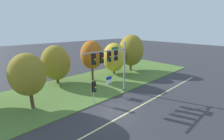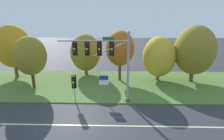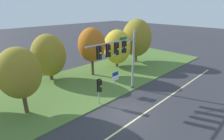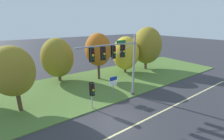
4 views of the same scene
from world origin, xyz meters
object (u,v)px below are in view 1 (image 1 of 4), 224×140
(traffic_signal_mast, at_px, (112,61))
(route_sign_post, at_px, (109,82))
(tree_left_of_mast, at_px, (28,75))
(tree_tall_centre, at_px, (114,57))
(pedestrian_signal_near_kerb, at_px, (94,88))
(tree_right_far, at_px, (131,50))
(tree_behind_signpost, at_px, (56,63))
(tree_mid_verge, at_px, (92,55))

(traffic_signal_mast, xyz_separation_m, route_sign_post, (-0.13, 0.53, -2.91))
(tree_left_of_mast, distance_m, tree_tall_centre, 15.84)
(route_sign_post, xyz_separation_m, tree_tall_centre, (6.84, 6.33, 1.50))
(traffic_signal_mast, relative_size, pedestrian_signal_near_kerb, 2.51)
(tree_left_of_mast, bearing_deg, route_sign_post, -18.83)
(pedestrian_signal_near_kerb, distance_m, tree_tall_centre, 12.05)
(pedestrian_signal_near_kerb, height_order, tree_tall_centre, tree_tall_centre)
(pedestrian_signal_near_kerb, height_order, tree_right_far, tree_right_far)
(route_sign_post, distance_m, tree_behind_signpost, 9.47)
(tree_behind_signpost, bearing_deg, tree_right_far, -11.10)
(traffic_signal_mast, xyz_separation_m, pedestrian_signal_near_kerb, (-2.99, -0.16, -2.71))
(tree_behind_signpost, xyz_separation_m, tree_tall_centre, (10.15, -2.39, -0.11))
(tree_right_far, bearing_deg, route_sign_post, -152.22)
(tree_behind_signpost, relative_size, tree_tall_centre, 1.02)
(tree_behind_signpost, bearing_deg, tree_mid_verge, -27.10)
(traffic_signal_mast, distance_m, tree_left_of_mast, 9.45)
(tree_right_far, bearing_deg, traffic_signal_mast, -149.83)
(tree_right_far, bearing_deg, tree_behind_signpost, 168.90)
(tree_tall_centre, distance_m, tree_right_far, 4.45)
(traffic_signal_mast, distance_m, tree_tall_centre, 9.70)
(route_sign_post, xyz_separation_m, tree_behind_signpost, (-3.31, 8.72, 1.61))
(traffic_signal_mast, height_order, route_sign_post, traffic_signal_mast)
(traffic_signal_mast, distance_m, route_sign_post, 2.96)
(tree_left_of_mast, xyz_separation_m, tree_right_far, (19.79, 2.94, 0.28))
(traffic_signal_mast, relative_size, tree_right_far, 0.93)
(route_sign_post, relative_size, tree_tall_centre, 0.43)
(tree_mid_verge, relative_size, tree_tall_centre, 1.12)
(traffic_signal_mast, xyz_separation_m, tree_mid_verge, (1.56, 6.69, -0.32))
(traffic_signal_mast, bearing_deg, tree_left_of_mast, 158.34)
(traffic_signal_mast, distance_m, tree_behind_signpost, 9.96)
(traffic_signal_mast, bearing_deg, tree_mid_verge, 76.85)
(tree_left_of_mast, distance_m, tree_right_far, 20.01)
(tree_left_of_mast, relative_size, tree_right_far, 0.84)
(pedestrian_signal_near_kerb, relative_size, tree_mid_verge, 0.41)
(tree_behind_signpost, bearing_deg, pedestrian_signal_near_kerb, -87.25)
(route_sign_post, height_order, tree_tall_centre, tree_tall_centre)
(tree_tall_centre, bearing_deg, tree_left_of_mast, -167.62)
(tree_mid_verge, bearing_deg, tree_right_far, -1.67)
(route_sign_post, distance_m, tree_mid_verge, 6.89)
(tree_left_of_mast, height_order, tree_behind_signpost, tree_left_of_mast)
(tree_left_of_mast, bearing_deg, tree_tall_centre, 12.38)
(traffic_signal_mast, xyz_separation_m, tree_tall_centre, (6.71, 6.87, -1.41))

